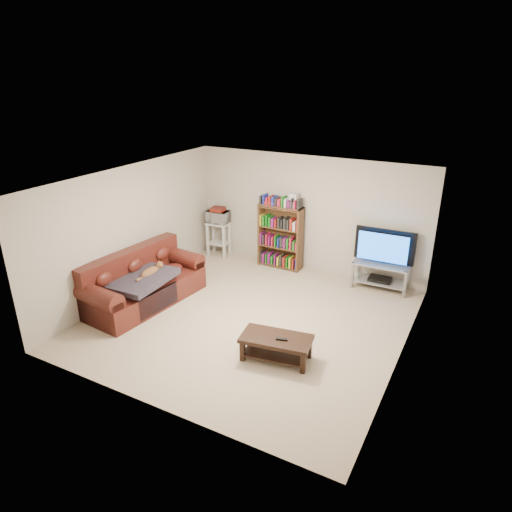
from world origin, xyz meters
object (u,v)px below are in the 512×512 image
Objects in this scene: sofa at (142,285)px; tv_stand at (381,271)px; bookshelf at (280,236)px; coffee_table at (276,344)px.

sofa is 2.17× the size of tv_stand.
bookshelf is (1.53, 2.64, 0.37)m from sofa.
tv_stand is 0.78× the size of bookshelf.
tv_stand is at bearing -0.15° from bookshelf.
bookshelf is at bearing 65.55° from sofa.
sofa reaches higher than tv_stand.
tv_stand reaches higher than coffee_table.
tv_stand is at bearing 67.27° from coffee_table.
bookshelf is (-1.42, 3.11, 0.45)m from coffee_table.
sofa is 1.69× the size of bookshelf.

